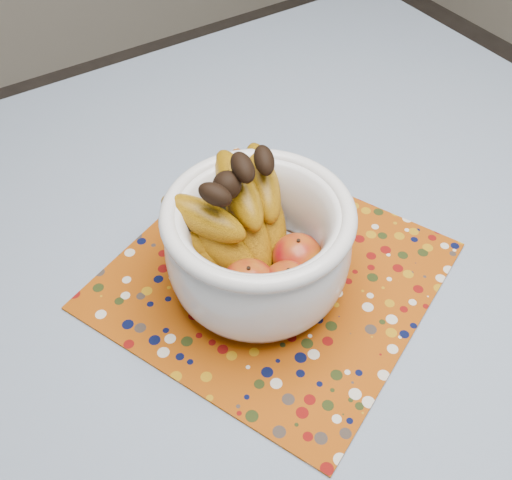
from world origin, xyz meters
TOP-DOWN VIEW (x-y plane):
  - table at (0.00, 0.00)m, footprint 1.20×1.20m
  - tablecloth at (0.00, 0.00)m, footprint 1.32×1.32m
  - placemat at (-0.09, 0.00)m, footprint 0.55×0.55m
  - fruit_bowl at (-0.12, 0.01)m, footprint 0.27×0.26m

SIDE VIEW (x-z plane):
  - table at x=0.00m, z-range 0.30..1.05m
  - tablecloth at x=0.00m, z-range 0.75..0.76m
  - placemat at x=-0.09m, z-range 0.76..0.76m
  - fruit_bowl at x=-0.12m, z-range 0.75..0.96m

